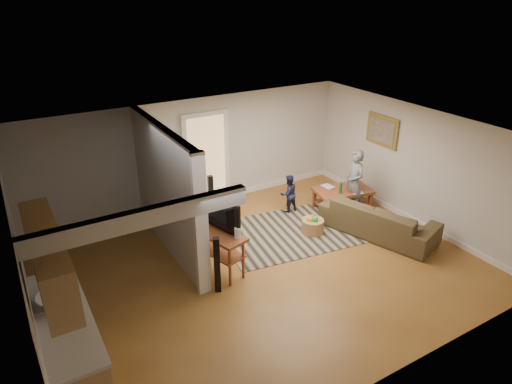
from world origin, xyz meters
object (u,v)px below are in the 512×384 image
at_px(speaker_right, 211,198).
at_px(toddler, 288,211).
at_px(sofa, 376,233).
at_px(speaker_left, 217,265).
at_px(toy_basket, 313,225).
at_px(coffee_table, 343,193).
at_px(tv_console, 215,234).
at_px(child, 352,211).

relative_size(speaker_right, toddler, 1.18).
bearing_deg(toddler, sofa, 118.94).
relative_size(speaker_left, toy_basket, 2.24).
xyz_separation_m(coffee_table, toy_basket, (-1.25, -0.54, -0.22)).
xyz_separation_m(coffee_table, speaker_left, (-3.82, -1.31, 0.13)).
height_order(coffee_table, toddler, coffee_table).
bearing_deg(tv_console, coffee_table, -4.67).
bearing_deg(toy_basket, speaker_left, -163.30).
distance_m(sofa, toddler, 2.05).
xyz_separation_m(coffee_table, tv_console, (-3.55, -0.71, 0.34)).
bearing_deg(speaker_left, sofa, 22.64).
height_order(coffee_table, speaker_right, speaker_right).
bearing_deg(child, toy_basket, -67.32).
xyz_separation_m(sofa, tv_console, (-3.43, 0.54, 0.73)).
distance_m(tv_console, speaker_left, 0.69).
xyz_separation_m(sofa, toddler, (-1.02, 1.77, 0.00)).
distance_m(speaker_left, toy_basket, 2.70).
distance_m(tv_console, toy_basket, 2.37).
distance_m(speaker_left, speaker_right, 2.56).
distance_m(sofa, child, 1.06).
bearing_deg(speaker_left, tv_console, 87.83).
relative_size(sofa, speaker_right, 2.26).
bearing_deg(child, speaker_right, -104.01).
bearing_deg(tv_console, toy_basket, -11.68).
height_order(child, toddler, child).
bearing_deg(coffee_table, tv_console, -168.69).
bearing_deg(child, speaker_left, -65.00).
xyz_separation_m(speaker_left, speaker_right, (1.01, 2.35, 0.01)).
bearing_deg(tv_console, sofa, -24.99).
bearing_deg(tv_console, toddler, 11.10).
xyz_separation_m(toy_basket, child, (1.36, 0.32, -0.17)).
relative_size(tv_console, toddler, 1.54).
bearing_deg(speaker_right, coffee_table, -14.36).
height_order(speaker_right, toy_basket, speaker_right).
distance_m(sofa, speaker_left, 3.73).
height_order(coffee_table, child, coffee_table).
xyz_separation_m(sofa, toy_basket, (-1.13, 0.72, 0.17)).
bearing_deg(child, toddler, -111.08).
bearing_deg(speaker_right, toddler, -11.52).
height_order(tv_console, toy_basket, tv_console).
xyz_separation_m(tv_console, toy_basket, (2.30, 0.17, -0.56)).
relative_size(tv_console, toy_basket, 2.96).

